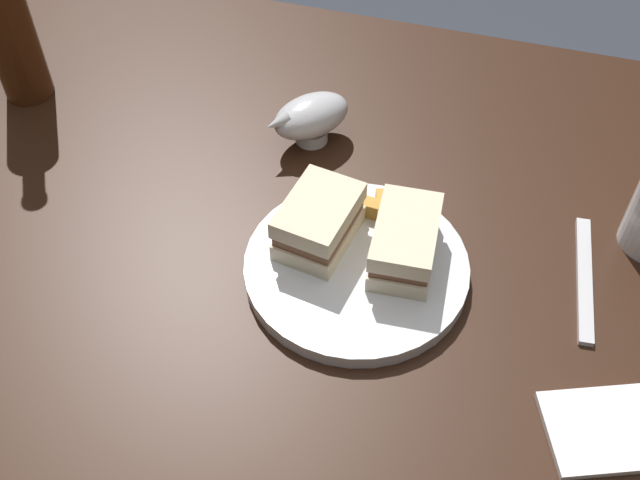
% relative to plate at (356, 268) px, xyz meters
% --- Properties ---
extents(dining_table, '(1.26, 0.97, 0.77)m').
position_rel_plate_xyz_m(dining_table, '(0.09, -0.02, -0.39)').
color(dining_table, black).
rests_on(dining_table, ground).
extents(plate, '(0.25, 0.25, 0.02)m').
position_rel_plate_xyz_m(plate, '(0.00, 0.00, 0.00)').
color(plate, white).
rests_on(plate, dining_table).
extents(sandwich_half_left, '(0.07, 0.12, 0.06)m').
position_rel_plate_xyz_m(sandwich_half_left, '(-0.05, -0.02, 0.04)').
color(sandwich_half_left, beige).
rests_on(sandwich_half_left, plate).
extents(sandwich_half_right, '(0.09, 0.11, 0.06)m').
position_rel_plate_xyz_m(sandwich_half_right, '(0.05, -0.02, 0.04)').
color(sandwich_half_right, beige).
rests_on(sandwich_half_right, plate).
extents(potato_wedge_front, '(0.05, 0.05, 0.02)m').
position_rel_plate_xyz_m(potato_wedge_front, '(-0.03, -0.06, 0.02)').
color(potato_wedge_front, '#AD702D').
rests_on(potato_wedge_front, plate).
extents(potato_wedge_middle, '(0.05, 0.02, 0.02)m').
position_rel_plate_xyz_m(potato_wedge_middle, '(0.04, -0.08, 0.02)').
color(potato_wedge_middle, '#B77F33').
rests_on(potato_wedge_middle, plate).
extents(potato_wedge_back, '(0.04, 0.05, 0.02)m').
position_rel_plate_xyz_m(potato_wedge_back, '(0.03, -0.07, 0.02)').
color(potato_wedge_back, gold).
rests_on(potato_wedge_back, plate).
extents(potato_wedge_left_edge, '(0.05, 0.04, 0.02)m').
position_rel_plate_xyz_m(potato_wedge_left_edge, '(0.07, -0.05, 0.02)').
color(potato_wedge_left_edge, gold).
rests_on(potato_wedge_left_edge, plate).
extents(potato_wedge_right_edge, '(0.04, 0.02, 0.02)m').
position_rel_plate_xyz_m(potato_wedge_right_edge, '(-0.00, -0.08, 0.02)').
color(potato_wedge_right_edge, gold).
rests_on(potato_wedge_right_edge, plate).
extents(potato_wedge_stray, '(0.04, 0.05, 0.02)m').
position_rel_plate_xyz_m(potato_wedge_stray, '(-0.01, -0.08, 0.02)').
color(potato_wedge_stray, gold).
rests_on(potato_wedge_stray, plate).
extents(gravy_boat, '(0.12, 0.12, 0.07)m').
position_rel_plate_xyz_m(gravy_boat, '(0.12, -0.20, 0.03)').
color(gravy_boat, '#B7B7BC').
rests_on(gravy_boat, dining_table).
extents(cider_bottle, '(0.07, 0.07, 0.29)m').
position_rel_plate_xyz_m(cider_bottle, '(0.53, -0.19, 0.11)').
color(cider_bottle, '#47230F').
rests_on(cider_bottle, dining_table).
extents(napkin, '(0.14, 0.12, 0.01)m').
position_rel_plate_xyz_m(napkin, '(-0.28, 0.12, -0.00)').
color(napkin, white).
rests_on(napkin, dining_table).
extents(fork, '(0.03, 0.18, 0.01)m').
position_rel_plate_xyz_m(fork, '(-0.25, -0.06, -0.01)').
color(fork, silver).
rests_on(fork, dining_table).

